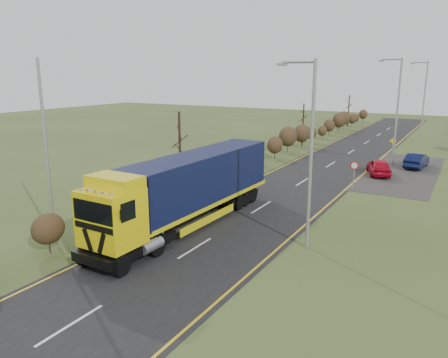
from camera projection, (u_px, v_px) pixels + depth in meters
The scene contains 14 objects.
ground at pixel (233, 225), 25.58m from camera, with size 160.00×160.00×0.00m, color #35481F.
road at pixel (294, 187), 34.02m from camera, with size 8.00×120.00×0.02m, color black.
layby at pixel (402, 172), 39.33m from camera, with size 6.00×18.00×0.02m, color #2C2A27.
lane_markings at pixel (292, 188), 33.75m from camera, with size 7.52×116.00×0.01m.
hedgerow at pixel (214, 164), 34.74m from camera, with size 2.24×102.04×6.05m.
lorry at pixel (188, 186), 24.91m from camera, with size 2.94×15.17×4.21m.
car_red_hatchback at pixel (379, 167), 38.05m from camera, with size 1.69×4.20×1.43m, color #AF081D.
car_blue_sedan at pixel (417, 161), 40.92m from camera, with size 1.46×4.18×1.38m, color #091033.
streetlight_near at pixel (309, 148), 21.25m from camera, with size 1.99×0.19×9.35m.
streetlight_mid at pixel (396, 107), 40.96m from camera, with size 2.13×0.20×10.07m.
streetlight_far at pixel (423, 98), 55.70m from camera, with size 2.14×0.20×10.13m.
left_pole at pixel (47, 153), 22.18m from camera, with size 0.16×0.16×9.43m, color gray.
speed_sign at pixel (354, 170), 32.82m from camera, with size 0.62×0.10×2.23m.
warning_board at pixel (393, 144), 47.25m from camera, with size 0.73×0.11×1.92m.
Camera 1 is at (11.54, -21.28, 8.70)m, focal length 35.00 mm.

